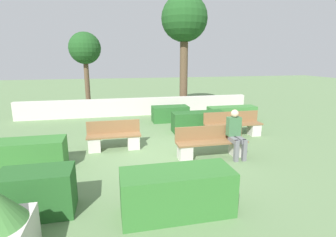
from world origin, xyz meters
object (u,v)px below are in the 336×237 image
Objects in this scene: bench_front at (211,145)px; bench_right_side at (114,139)px; person_seated_man at (236,131)px; tree_leftmost at (85,50)px; tree_center_left at (184,21)px; bench_left_side at (233,127)px.

bench_right_side is at bearing 155.05° from bench_front.
tree_leftmost reaches higher than person_seated_man.
bench_front is 1.25× the size of bench_right_side.
bench_right_side is 0.27× the size of tree_center_left.
bench_right_side is 3.67m from person_seated_man.
bench_front and bench_left_side have the same top height.
bench_front is 1.51× the size of person_seated_man.
person_seated_man is 0.23× the size of tree_center_left.
tree_center_left is at bearing 82.95° from bench_left_side.
tree_center_left is (5.12, -0.38, 1.47)m from tree_leftmost.
person_seated_man is 0.33× the size of tree_leftmost.
bench_left_side is at bearing 48.77° from bench_front.
bench_left_side is 2.12m from person_seated_man.
tree_leftmost is (-1.19, 6.38, 2.87)m from bench_right_side.
bench_left_side is at bearing -47.36° from tree_leftmost.
tree_leftmost reaches higher than bench_front.
tree_center_left is (-0.30, 5.51, 4.32)m from bench_left_side.
bench_left_side is (1.53, 1.75, 0.00)m from bench_front.
tree_leftmost is (-4.55, 7.78, 2.44)m from person_seated_man.
bench_right_side is at bearing 176.34° from bench_left_side.
bench_left_side is 8.50m from tree_leftmost.
person_seated_man reaches higher than bench_right_side.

